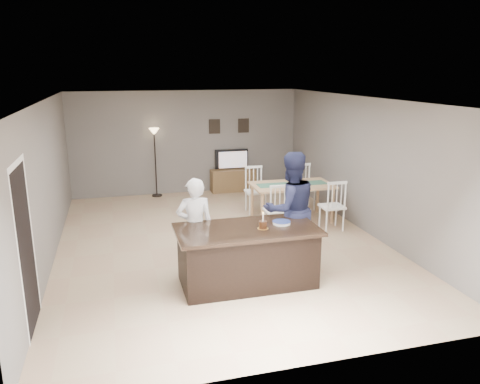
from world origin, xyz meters
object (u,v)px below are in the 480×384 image
object	(u,v)px
man	(290,209)
dining_table	(292,190)
television	(232,159)
woman	(195,227)
plate_stack	(282,223)
kitchen_island	(247,256)
birthday_cake	(263,225)
floor_lamp	(155,144)
tv_console	(233,180)

from	to	relation	value
man	dining_table	bearing A→B (deg)	-117.61
television	man	size ratio (longest dim) A/B	0.47
woman	plate_stack	size ratio (longest dim) A/B	5.71
kitchen_island	television	world-z (taller)	television
woman	man	world-z (taller)	man
television	birthday_cake	size ratio (longest dim) A/B	3.54
plate_stack	floor_lamp	distance (m)	5.74
man	floor_lamp	distance (m)	5.36
birthday_cake	dining_table	world-z (taller)	birthday_cake
woman	dining_table	bearing A→B (deg)	-135.14
television	birthday_cake	distance (m)	5.81
birthday_cake	man	bearing A→B (deg)	42.80
man	plate_stack	world-z (taller)	man
woman	dining_table	world-z (taller)	woman
kitchen_island	television	distance (m)	5.78
kitchen_island	birthday_cake	bearing A→B (deg)	-20.20
woman	television	bearing A→B (deg)	-106.96
tv_console	man	xyz separation A→B (m)	(-0.29, -5.02, 0.67)
dining_table	floor_lamp	world-z (taller)	floor_lamp
floor_lamp	dining_table	bearing A→B (deg)	-46.87
kitchen_island	tv_console	bearing A→B (deg)	77.84
man	plate_stack	size ratio (longest dim) A/B	6.92
plate_stack	dining_table	bearing A→B (deg)	65.51
kitchen_island	floor_lamp	distance (m)	5.73
birthday_cake	television	bearing A→B (deg)	80.31
man	birthday_cake	size ratio (longest dim) A/B	7.50
kitchen_island	birthday_cake	xyz separation A→B (m)	(0.22, -0.08, 0.51)
television	dining_table	world-z (taller)	television
kitchen_island	man	xyz separation A→B (m)	(0.91, 0.55, 0.51)
tv_console	dining_table	distance (m)	2.91
kitchen_island	dining_table	bearing A→B (deg)	56.80
dining_table	plate_stack	bearing A→B (deg)	-113.19
tv_console	floor_lamp	xyz separation A→B (m)	(-2.06, 0.02, 1.08)
man	dining_table	size ratio (longest dim) A/B	0.97
tv_console	kitchen_island	bearing A→B (deg)	-102.16
man	floor_lamp	world-z (taller)	man
woman	birthday_cake	size ratio (longest dim) A/B	6.19
television	birthday_cake	world-z (taller)	birthday_cake
television	floor_lamp	world-z (taller)	floor_lamp
tv_console	woman	world-z (taller)	woman
tv_console	birthday_cake	world-z (taller)	birthday_cake
dining_table	television	bearing A→B (deg)	103.03
television	man	distance (m)	5.10
television	tv_console	bearing A→B (deg)	90.00
woman	kitchen_island	bearing A→B (deg)	145.47
plate_stack	floor_lamp	size ratio (longest dim) A/B	0.16
tv_console	birthday_cake	xyz separation A→B (m)	(-0.98, -5.65, 0.66)
television	kitchen_island	bearing A→B (deg)	77.99
tv_console	birthday_cake	distance (m)	5.77
plate_stack	dining_table	size ratio (longest dim) A/B	0.14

